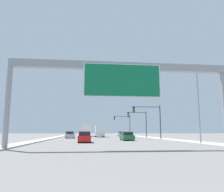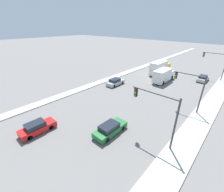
{
  "view_description": "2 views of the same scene",
  "coord_description": "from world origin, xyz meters",
  "px_view_note": "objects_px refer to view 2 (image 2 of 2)",
  "views": [
    {
      "loc": [
        -3.03,
        -1.45,
        1.55
      ],
      "look_at": [
        0.0,
        26.56,
        6.09
      ],
      "focal_mm": 35.0,
      "sensor_mm": 36.0,
      "label": 1
    },
    {
      "loc": [
        13.83,
        24.45,
        12.57
      ],
      "look_at": [
        -1.4,
        41.24,
        1.6
      ],
      "focal_mm": 24.0,
      "sensor_mm": 36.0,
      "label": 2
    }
  ],
  "objects_px": {
    "truck_box_secondary": "(160,68)",
    "traffic_light_near_intersection": "(160,110)",
    "car_mid_left": "(203,78)",
    "car_far_left": "(115,82)",
    "traffic_light_mid_block": "(192,86)",
    "car_far_right": "(110,129)",
    "truck_box_primary": "(163,75)",
    "car_near_left": "(37,128)",
    "traffic_light_far_intersection": "(218,61)"
  },
  "relations": [
    {
      "from": "car_mid_left",
      "to": "traffic_light_far_intersection",
      "type": "height_order",
      "value": "traffic_light_far_intersection"
    },
    {
      "from": "car_mid_left",
      "to": "car_near_left",
      "type": "relative_size",
      "value": 0.99
    },
    {
      "from": "car_far_right",
      "to": "car_near_left",
      "type": "relative_size",
      "value": 1.08
    },
    {
      "from": "truck_box_primary",
      "to": "truck_box_secondary",
      "type": "bearing_deg",
      "value": 123.85
    },
    {
      "from": "traffic_light_mid_block",
      "to": "truck_box_secondary",
      "type": "bearing_deg",
      "value": 129.13
    },
    {
      "from": "truck_box_primary",
      "to": "traffic_light_far_intersection",
      "type": "height_order",
      "value": "traffic_light_far_intersection"
    },
    {
      "from": "car_near_left",
      "to": "traffic_light_mid_block",
      "type": "height_order",
      "value": "traffic_light_mid_block"
    },
    {
      "from": "truck_box_secondary",
      "to": "traffic_light_far_intersection",
      "type": "distance_m",
      "value": 13.24
    },
    {
      "from": "car_mid_left",
      "to": "car_far_left",
      "type": "height_order",
      "value": "car_far_left"
    },
    {
      "from": "car_far_left",
      "to": "car_far_right",
      "type": "bearing_deg",
      "value": -51.19
    },
    {
      "from": "car_mid_left",
      "to": "car_far_left",
      "type": "relative_size",
      "value": 0.97
    },
    {
      "from": "car_mid_left",
      "to": "truck_box_primary",
      "type": "height_order",
      "value": "truck_box_primary"
    },
    {
      "from": "traffic_light_far_intersection",
      "to": "traffic_light_mid_block",
      "type": "bearing_deg",
      "value": -89.19
    },
    {
      "from": "car_far_left",
      "to": "traffic_light_near_intersection",
      "type": "height_order",
      "value": "traffic_light_near_intersection"
    },
    {
      "from": "truck_box_primary",
      "to": "traffic_light_far_intersection",
      "type": "bearing_deg",
      "value": 49.98
    },
    {
      "from": "truck_box_primary",
      "to": "car_far_right",
      "type": "bearing_deg",
      "value": -81.12
    },
    {
      "from": "traffic_light_near_intersection",
      "to": "car_far_right",
      "type": "bearing_deg",
      "value": -153.18
    },
    {
      "from": "car_mid_left",
      "to": "traffic_light_far_intersection",
      "type": "relative_size",
      "value": 0.67
    },
    {
      "from": "car_far_right",
      "to": "traffic_light_near_intersection",
      "type": "relative_size",
      "value": 0.74
    },
    {
      "from": "traffic_light_mid_block",
      "to": "traffic_light_far_intersection",
      "type": "height_order",
      "value": "traffic_light_far_intersection"
    },
    {
      "from": "car_mid_left",
      "to": "truck_box_secondary",
      "type": "bearing_deg",
      "value": -171.25
    },
    {
      "from": "car_mid_left",
      "to": "traffic_light_mid_block",
      "type": "distance_m",
      "value": 17.16
    },
    {
      "from": "truck_box_primary",
      "to": "traffic_light_far_intersection",
      "type": "distance_m",
      "value": 13.53
    },
    {
      "from": "car_far_right",
      "to": "traffic_light_mid_block",
      "type": "bearing_deg",
      "value": 67.12
    },
    {
      "from": "car_mid_left",
      "to": "car_far_left",
      "type": "distance_m",
      "value": 21.39
    },
    {
      "from": "car_near_left",
      "to": "truck_box_primary",
      "type": "relative_size",
      "value": 0.58
    },
    {
      "from": "truck_box_primary",
      "to": "traffic_light_far_intersection",
      "type": "xyz_separation_m",
      "value": [
        8.5,
        10.12,
        2.9
      ]
    },
    {
      "from": "car_far_right",
      "to": "traffic_light_mid_block",
      "type": "distance_m",
      "value": 14.02
    },
    {
      "from": "car_mid_left",
      "to": "truck_box_primary",
      "type": "bearing_deg",
      "value": -135.68
    },
    {
      "from": "car_far_right",
      "to": "car_near_left",
      "type": "xyz_separation_m",
      "value": [
        -7.0,
        -6.05,
        0.02
      ]
    },
    {
      "from": "truck_box_primary",
      "to": "traffic_light_mid_block",
      "type": "xyz_separation_m",
      "value": [
        8.78,
        -9.88,
        2.58
      ]
    },
    {
      "from": "car_far_right",
      "to": "truck_box_primary",
      "type": "distance_m",
      "value": 22.68
    },
    {
      "from": "truck_box_secondary",
      "to": "traffic_light_far_intersection",
      "type": "bearing_deg",
      "value": 22.23
    },
    {
      "from": "car_far_left",
      "to": "car_near_left",
      "type": "xyz_separation_m",
      "value": [
        3.5,
        -19.11,
        0.0
      ]
    },
    {
      "from": "car_far_right",
      "to": "traffic_light_mid_block",
      "type": "relative_size",
      "value": 0.77
    },
    {
      "from": "car_near_left",
      "to": "traffic_light_mid_block",
      "type": "bearing_deg",
      "value": 56.52
    },
    {
      "from": "car_far_left",
      "to": "truck_box_primary",
      "type": "distance_m",
      "value": 11.71
    },
    {
      "from": "traffic_light_near_intersection",
      "to": "traffic_light_mid_block",
      "type": "xyz_separation_m",
      "value": [
        0.3,
        10.0,
        -0.18
      ]
    },
    {
      "from": "car_far_right",
      "to": "traffic_light_near_intersection",
      "type": "xyz_separation_m",
      "value": [
        4.98,
        2.52,
        3.64
      ]
    },
    {
      "from": "car_near_left",
      "to": "traffic_light_near_intersection",
      "type": "xyz_separation_m",
      "value": [
        11.98,
        8.57,
        3.62
      ]
    },
    {
      "from": "car_far_right",
      "to": "truck_box_primary",
      "type": "height_order",
      "value": "truck_box_primary"
    },
    {
      "from": "car_far_right",
      "to": "traffic_light_near_intersection",
      "type": "height_order",
      "value": "traffic_light_near_intersection"
    },
    {
      "from": "traffic_light_near_intersection",
      "to": "car_mid_left",
      "type": "bearing_deg",
      "value": 93.18
    },
    {
      "from": "car_far_left",
      "to": "traffic_light_near_intersection",
      "type": "distance_m",
      "value": 19.07
    },
    {
      "from": "car_mid_left",
      "to": "car_near_left",
      "type": "xyz_separation_m",
      "value": [
        -10.5,
        -35.28,
        0.04
      ]
    },
    {
      "from": "car_near_left",
      "to": "car_far_right",
      "type": "bearing_deg",
      "value": 40.85
    },
    {
      "from": "truck_box_secondary",
      "to": "traffic_light_near_intersection",
      "type": "xyz_separation_m",
      "value": [
        11.98,
        -25.1,
        2.56
      ]
    },
    {
      "from": "truck_box_secondary",
      "to": "traffic_light_far_intersection",
      "type": "height_order",
      "value": "traffic_light_far_intersection"
    },
    {
      "from": "traffic_light_mid_block",
      "to": "truck_box_primary",
      "type": "bearing_deg",
      "value": 131.64
    },
    {
      "from": "car_far_left",
      "to": "truck_box_secondary",
      "type": "relative_size",
      "value": 0.54
    }
  ]
}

